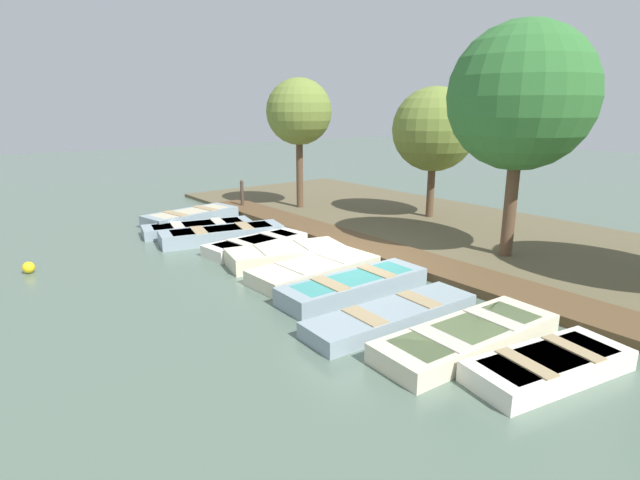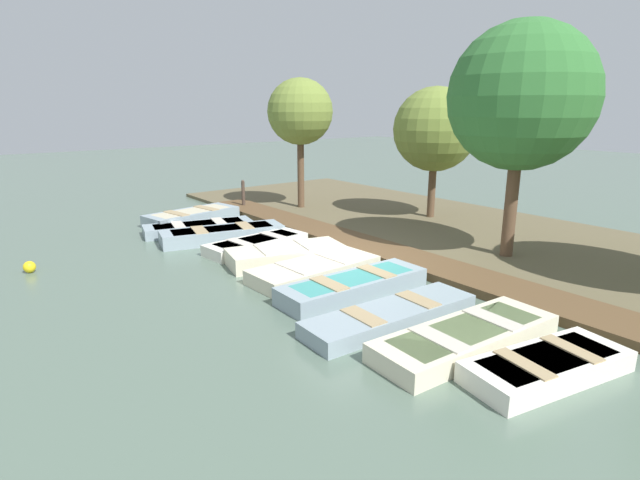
% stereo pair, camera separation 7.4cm
% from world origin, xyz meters
% --- Properties ---
extents(ground_plane, '(80.00, 80.00, 0.00)m').
position_xyz_m(ground_plane, '(0.00, 0.00, 0.00)').
color(ground_plane, '#566B5B').
extents(shore_bank, '(8.00, 24.00, 0.12)m').
position_xyz_m(shore_bank, '(-5.00, 0.00, 0.06)').
color(shore_bank, brown).
rests_on(shore_bank, ground_plane).
extents(dock_walkway, '(1.33, 17.94, 0.20)m').
position_xyz_m(dock_walkway, '(-1.51, 0.00, 0.10)').
color(dock_walkway, brown).
rests_on(dock_walkway, ground_plane).
extents(rowboat_0, '(3.34, 1.78, 0.44)m').
position_xyz_m(rowboat_0, '(0.93, -6.99, 0.22)').
color(rowboat_0, '#8C9EA8').
rests_on(rowboat_0, ground_plane).
extents(rowboat_1, '(3.49, 1.79, 0.33)m').
position_xyz_m(rowboat_1, '(1.34, -5.55, 0.16)').
color(rowboat_1, '#8C9EA8').
rests_on(rowboat_1, ground_plane).
extents(rowboat_2, '(3.72, 1.86, 0.42)m').
position_xyz_m(rowboat_2, '(1.21, -4.18, 0.21)').
color(rowboat_2, '#8C9EA8').
rests_on(rowboat_2, ground_plane).
extents(rowboat_3, '(3.05, 1.30, 0.33)m').
position_xyz_m(rowboat_3, '(0.89, -2.75, 0.16)').
color(rowboat_3, silver).
rests_on(rowboat_3, ground_plane).
extents(rowboat_4, '(3.14, 1.84, 0.43)m').
position_xyz_m(rowboat_4, '(0.93, -1.23, 0.22)').
color(rowboat_4, beige).
rests_on(rowboat_4, ground_plane).
extents(rowboat_5, '(3.21, 1.35, 0.36)m').
position_xyz_m(rowboat_5, '(1.01, 0.08, 0.18)').
color(rowboat_5, beige).
rests_on(rowboat_5, ground_plane).
extents(rowboat_6, '(3.43, 1.11, 0.41)m').
position_xyz_m(rowboat_6, '(1.06, 1.52, 0.20)').
color(rowboat_6, '#8C9EA8').
rests_on(rowboat_6, ground_plane).
extents(rowboat_7, '(3.62, 1.14, 0.33)m').
position_xyz_m(rowboat_7, '(1.47, 3.02, 0.16)').
color(rowboat_7, '#8C9EA8').
rests_on(rowboat_7, ground_plane).
extents(rowboat_8, '(3.57, 1.34, 0.36)m').
position_xyz_m(rowboat_8, '(1.17, 4.46, 0.18)').
color(rowboat_8, beige).
rests_on(rowboat_8, ground_plane).
extents(rowboat_9, '(2.79, 1.51, 0.35)m').
position_xyz_m(rowboat_9, '(1.00, 5.76, 0.17)').
color(rowboat_9, silver).
rests_on(rowboat_9, ground_plane).
extents(mooring_post_near, '(0.13, 0.13, 1.17)m').
position_xyz_m(mooring_post_near, '(-1.53, -7.79, 0.59)').
color(mooring_post_near, '#47382D').
rests_on(mooring_post_near, ground_plane).
extents(buoy, '(0.28, 0.28, 0.28)m').
position_xyz_m(buoy, '(6.26, -4.37, 0.14)').
color(buoy, yellow).
rests_on(buoy, ground_plane).
extents(park_tree_far_left, '(2.42, 2.42, 4.90)m').
position_xyz_m(park_tree_far_left, '(-3.29, -6.45, 3.66)').
color(park_tree_far_left, brown).
rests_on(park_tree_far_left, ground_plane).
extents(park_tree_left, '(2.82, 2.82, 4.54)m').
position_xyz_m(park_tree_left, '(-5.86, -2.24, 3.12)').
color(park_tree_left, brown).
rests_on(park_tree_left, ground_plane).
extents(park_tree_center, '(3.55, 3.55, 5.88)m').
position_xyz_m(park_tree_center, '(-3.75, 2.08, 4.09)').
color(park_tree_center, brown).
rests_on(park_tree_center, ground_plane).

